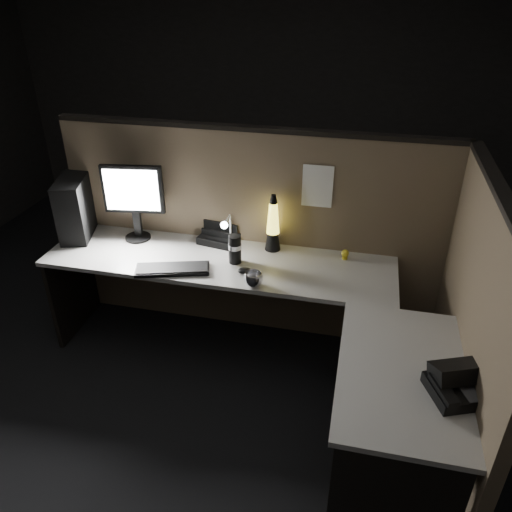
% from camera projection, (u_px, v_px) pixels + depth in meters
% --- Properties ---
extents(floor, '(6.00, 6.00, 0.00)m').
position_uv_depth(floor, '(218.00, 411.00, 3.09)').
color(floor, black).
rests_on(floor, ground).
extents(room_shell, '(6.00, 6.00, 6.00)m').
position_uv_depth(room_shell, '(205.00, 160.00, 2.29)').
color(room_shell, silver).
rests_on(room_shell, ground).
extents(partition_back, '(2.66, 0.06, 1.50)m').
position_uv_depth(partition_back, '(252.00, 237.00, 3.51)').
color(partition_back, brown).
rests_on(partition_back, ground).
extents(partition_right, '(0.06, 1.66, 1.50)m').
position_uv_depth(partition_right, '(468.00, 337.00, 2.55)').
color(partition_right, brown).
rests_on(partition_right, ground).
extents(desk, '(2.60, 1.60, 0.73)m').
position_uv_depth(desk, '(255.00, 316.00, 2.98)').
color(desk, '#A9A69F').
rests_on(desk, ground).
extents(pc_tower, '(0.29, 0.43, 0.42)m').
position_uv_depth(pc_tower, '(75.00, 207.00, 3.48)').
color(pc_tower, black).
rests_on(pc_tower, desk).
extents(monitor, '(0.42, 0.18, 0.53)m').
position_uv_depth(monitor, '(133.00, 195.00, 3.38)').
color(monitor, black).
rests_on(monitor, desk).
extents(keyboard, '(0.49, 0.28, 0.02)m').
position_uv_depth(keyboard, '(173.00, 269.00, 3.14)').
color(keyboard, black).
rests_on(keyboard, desk).
extents(mouse, '(0.10, 0.08, 0.03)m').
position_uv_depth(mouse, '(245.00, 271.00, 3.11)').
color(mouse, black).
rests_on(mouse, desk).
extents(clip_lamp, '(0.05, 0.19, 0.24)m').
position_uv_depth(clip_lamp, '(227.00, 231.00, 3.31)').
color(clip_lamp, white).
rests_on(clip_lamp, desk).
extents(organizer, '(0.29, 0.27, 0.20)m').
position_uv_depth(organizer, '(220.00, 235.00, 3.48)').
color(organizer, black).
rests_on(organizer, desk).
extents(lava_lamp, '(0.11, 0.11, 0.40)m').
position_uv_depth(lava_lamp, '(273.00, 227.00, 3.31)').
color(lava_lamp, black).
rests_on(lava_lamp, desk).
extents(travel_mug, '(0.09, 0.09, 0.19)m').
position_uv_depth(travel_mug, '(235.00, 249.00, 3.19)').
color(travel_mug, black).
rests_on(travel_mug, desk).
extents(steel_mug, '(0.11, 0.11, 0.09)m').
position_uv_depth(steel_mug, '(253.00, 279.00, 2.98)').
color(steel_mug, silver).
rests_on(steel_mug, desk).
extents(figurine, '(0.05, 0.05, 0.05)m').
position_uv_depth(figurine, '(345.00, 253.00, 3.26)').
color(figurine, gold).
rests_on(figurine, desk).
extents(pinned_paper, '(0.20, 0.00, 0.28)m').
position_uv_depth(pinned_paper, '(317.00, 186.00, 3.18)').
color(pinned_paper, white).
rests_on(pinned_paper, partition_back).
extents(desk_phone, '(0.32, 0.32, 0.15)m').
position_uv_depth(desk_phone, '(459.00, 382.00, 2.21)').
color(desk_phone, black).
rests_on(desk_phone, desk).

